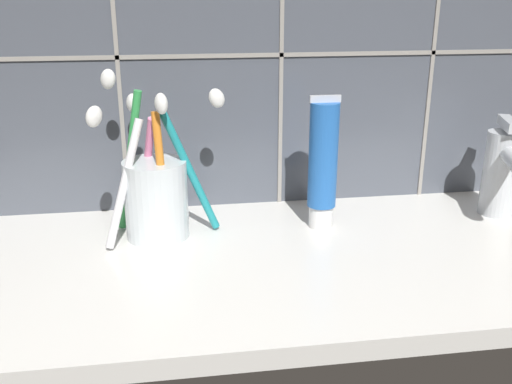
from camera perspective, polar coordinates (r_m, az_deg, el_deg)
The scene contains 4 objects.
sink_counter at distance 61.98cm, azimuth 3.31°, elevation -7.06°, with size 79.02×33.34×2.00cm, color silver.
toothbrush_cup at distance 64.99cm, azimuth -10.06°, elevation -0.01°, with size 15.24×11.33×18.91cm.
toothpaste_tube at distance 66.33cm, azimuth 6.70°, elevation 2.85°, with size 3.53×3.36×15.73cm.
sink_faucet at distance 76.08cm, azimuth 23.54°, elevation 2.02°, with size 5.92×12.21×12.15cm.
Camera 1 is at (-11.74, -54.26, 28.58)cm, focal length 40.00 mm.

